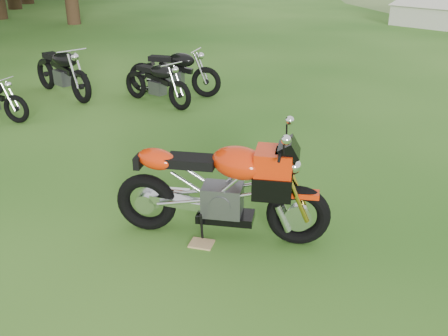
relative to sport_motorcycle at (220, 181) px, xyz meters
The scene contains 7 objects.
ground 0.84m from the sport_motorcycle, 163.48° to the left, with size 120.00×120.00×0.00m, color #184C10.
treeline 25.47m from the sport_motorcycle, 143.51° to the left, with size 28.00×32.00×14.00m, color black, non-canonical shape.
sport_motorcycle is the anchor object (origin of this frame).
plywood_board 0.73m from the sport_motorcycle, 104.97° to the right, with size 0.25×0.20×0.02m, color tan.
vintage_moto_a 6.73m from the sport_motorcycle, 152.84° to the left, with size 2.18×0.51×1.15m, color black, non-canonical shape.
vintage_moto_c 5.98m from the sport_motorcycle, 132.15° to the left, with size 2.06×0.48×1.08m, color black, non-canonical shape.
vintage_moto_d 5.34m from the sport_motorcycle, 136.55° to the left, with size 1.85×0.43×0.97m, color black, non-canonical shape.
Camera 1 is at (3.06, -4.21, 2.96)m, focal length 40.00 mm.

